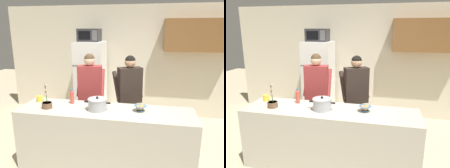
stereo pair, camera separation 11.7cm
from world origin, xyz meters
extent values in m
plane|color=#C6B793|center=(0.00, 0.00, 0.00)|extent=(14.00, 14.00, 0.00)
cube|color=beige|center=(0.00, 2.30, 1.30)|extent=(6.00, 0.12, 2.60)
cube|color=brown|center=(1.60, 2.07, 1.93)|extent=(1.47, 0.34, 0.69)
cube|color=#BCB7A8|center=(0.00, 0.00, 0.46)|extent=(2.57, 0.68, 0.92)
cube|color=white|center=(-0.76, 1.85, 0.89)|extent=(0.64, 0.64, 1.79)
cube|color=#333333|center=(-0.76, 1.53, 1.29)|extent=(0.63, 0.01, 0.01)
cylinder|color=#B2B2B7|center=(-0.58, 1.50, 0.80)|extent=(0.02, 0.02, 0.80)
cube|color=#2D2D30|center=(-0.76, 1.83, 1.93)|extent=(0.48, 0.36, 0.28)
cube|color=black|center=(-0.82, 1.65, 1.93)|extent=(0.26, 0.01, 0.18)
cube|color=#59595B|center=(-0.59, 1.65, 1.93)|extent=(0.11, 0.01, 0.21)
cylinder|color=#33384C|center=(-0.37, 0.75, 0.40)|extent=(0.11, 0.11, 0.80)
cylinder|color=#33384C|center=(-0.51, 0.73, 0.40)|extent=(0.11, 0.11, 0.80)
cube|color=#993333|center=(-0.44, 0.74, 1.12)|extent=(0.44, 0.26, 0.63)
sphere|color=beige|center=(-0.44, 0.74, 1.53)|extent=(0.19, 0.19, 0.19)
sphere|color=#4C3823|center=(-0.44, 0.74, 1.55)|extent=(0.18, 0.18, 0.18)
cylinder|color=#993333|center=(-0.25, 0.88, 1.10)|extent=(0.13, 0.38, 0.49)
cylinder|color=#993333|center=(-0.66, 0.83, 1.10)|extent=(0.13, 0.38, 0.49)
cylinder|color=#726656|center=(0.33, 0.83, 0.39)|extent=(0.11, 0.11, 0.79)
cylinder|color=#726656|center=(0.21, 0.76, 0.39)|extent=(0.11, 0.11, 0.79)
cube|color=#2D231E|center=(0.27, 0.80, 1.10)|extent=(0.46, 0.36, 0.62)
sphere|color=tan|center=(0.27, 0.80, 1.51)|extent=(0.19, 0.19, 0.19)
sphere|color=black|center=(0.27, 0.80, 1.53)|extent=(0.18, 0.18, 0.18)
cylinder|color=#2D231E|center=(0.40, 1.00, 1.08)|extent=(0.24, 0.37, 0.48)
cylinder|color=#2D231E|center=(0.03, 0.81, 1.08)|extent=(0.24, 0.37, 0.48)
cylinder|color=#ADAFB5|center=(-0.10, -0.02, 1.00)|extent=(0.27, 0.27, 0.16)
cylinder|color=#ADAFB5|center=(-0.10, -0.02, 1.08)|extent=(0.28, 0.28, 0.02)
sphere|color=black|center=(-0.10, -0.02, 1.11)|extent=(0.04, 0.04, 0.04)
cube|color=black|center=(-0.27, -0.02, 1.04)|extent=(0.06, 0.02, 0.02)
cube|color=black|center=(0.06, -0.02, 1.04)|extent=(0.06, 0.02, 0.02)
cylinder|color=yellow|center=(-1.12, 0.16, 0.97)|extent=(0.09, 0.09, 0.10)
torus|color=yellow|center=(-1.07, 0.16, 0.97)|extent=(0.06, 0.01, 0.06)
cylinder|color=#4C7299|center=(0.51, 0.05, 0.93)|extent=(0.10, 0.10, 0.02)
cone|color=#4C7299|center=(0.51, 0.05, 0.97)|extent=(0.19, 0.19, 0.06)
sphere|color=tan|center=(0.48, 0.03, 0.98)|extent=(0.07, 0.07, 0.07)
sphere|color=tan|center=(0.53, 0.08, 0.98)|extent=(0.07, 0.07, 0.07)
sphere|color=tan|center=(0.52, 0.02, 0.98)|extent=(0.07, 0.07, 0.07)
cylinder|color=#D84C3F|center=(-0.57, 0.18, 1.02)|extent=(0.06, 0.06, 0.19)
cone|color=#D84C3F|center=(-0.57, 0.18, 1.13)|extent=(0.06, 0.06, 0.03)
cylinder|color=#3372BF|center=(-0.57, 0.18, 1.14)|extent=(0.03, 0.03, 0.02)
cylinder|color=brown|center=(-0.86, -0.09, 0.96)|extent=(0.15, 0.15, 0.09)
cylinder|color=#38281E|center=(-0.86, -0.09, 1.00)|extent=(0.14, 0.14, 0.01)
cylinder|color=#4C7238|center=(-0.86, -0.09, 1.15)|extent=(0.01, 0.04, 0.28)
ellipsoid|color=#D8A58C|center=(-0.87, -0.09, 1.13)|extent=(0.04, 0.03, 0.02)
ellipsoid|color=#D8A58C|center=(-0.87, -0.08, 1.17)|extent=(0.04, 0.03, 0.02)
ellipsoid|color=#D8A58C|center=(-0.86, -0.11, 1.20)|extent=(0.04, 0.03, 0.02)
ellipsoid|color=#D8A58C|center=(-0.87, -0.08, 1.24)|extent=(0.04, 0.03, 0.02)
ellipsoid|color=#D8A58C|center=(-0.84, -0.10, 1.28)|extent=(0.04, 0.03, 0.02)
camera|label=1|loc=(0.67, -2.87, 2.07)|focal=34.60mm
camera|label=2|loc=(0.78, -2.85, 2.07)|focal=34.60mm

